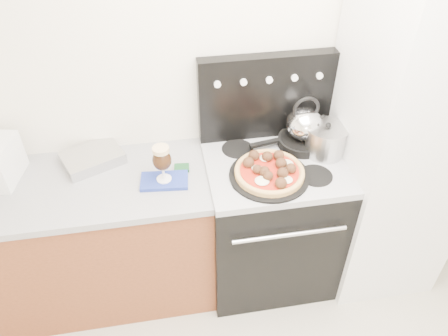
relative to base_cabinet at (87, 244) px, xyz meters
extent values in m
cube|color=#EDE5D0|center=(1.02, 0.30, 0.82)|extent=(3.50, 0.01, 2.50)
cube|color=brown|center=(0.00, 0.00, 0.00)|extent=(1.45, 0.60, 0.86)
cube|color=#939398|center=(0.00, 0.00, 0.45)|extent=(1.48, 0.63, 0.04)
cube|color=black|center=(1.10, -0.02, 0.01)|extent=(0.76, 0.65, 0.88)
cube|color=#ADADB2|center=(1.10, -0.02, 0.47)|extent=(0.76, 0.65, 0.04)
cube|color=black|center=(1.10, 0.25, 0.74)|extent=(0.76, 0.08, 0.50)
cube|color=silver|center=(1.80, -0.05, 0.52)|extent=(0.64, 0.68, 1.90)
cube|color=silver|center=(0.12, 0.17, 0.50)|extent=(0.38, 0.33, 0.06)
cube|color=navy|center=(0.50, -0.07, 0.48)|extent=(0.26, 0.17, 0.02)
cylinder|color=black|center=(1.04, -0.14, 0.50)|extent=(0.52, 0.52, 0.01)
cylinder|color=black|center=(1.29, 0.10, 0.51)|extent=(0.32, 0.32, 0.05)
cylinder|color=#B3B3B3|center=(1.40, 0.01, 0.57)|extent=(0.26, 0.26, 0.16)
camera|label=1|loc=(0.51, -1.81, 1.99)|focal=35.00mm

